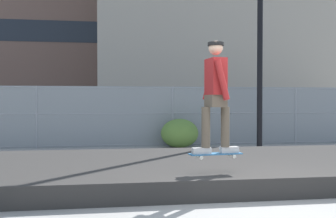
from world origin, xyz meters
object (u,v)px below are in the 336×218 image
skateboard (215,154)px  shrub_left (180,133)px  parked_car_mid (211,115)px  skater (216,90)px  parked_car_near (54,116)px

skateboard → shrub_left: (0.47, 5.71, -0.17)m
parked_car_mid → shrub_left: parked_car_mid is taller
shrub_left → skater: bearing=-94.7°
skateboard → skater: skater is taller
skateboard → shrub_left: shrub_left is taller
skateboard → shrub_left: bearing=85.3°
parked_car_near → skater: bearing=-67.7°
skateboard → parked_car_mid: (2.31, 8.93, 0.23)m
skateboard → skater: size_ratio=0.49×
skater → shrub_left: (0.47, 5.71, -1.13)m
parked_car_near → parked_car_mid: bearing=0.8°
shrub_left → parked_car_mid: bearing=60.4°
skateboard → skater: bearing=63.4°
parked_car_mid → shrub_left: 3.73m
skater → parked_car_near: (-3.64, 8.85, -0.72)m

